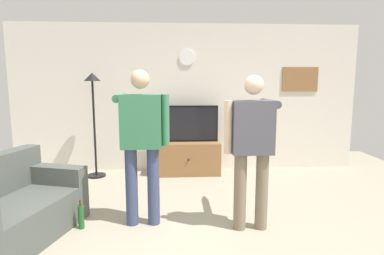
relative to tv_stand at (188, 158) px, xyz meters
The scene contains 11 objects.
ground_plane 2.62m from the tv_stand, 90.17° to the right, with size 8.40×8.40×0.00m, color #9E937F.
back_wall 1.11m from the tv_stand, 91.23° to the left, with size 6.40×0.10×2.70m, color silver.
tv_stand is the anchor object (origin of this frame).
television 0.62m from the tv_stand, 90.00° to the left, with size 1.09×0.07×0.65m.
wall_clock 1.83m from the tv_stand, 90.00° to the left, with size 0.29×0.29×0.03m, color white.
framed_picture 2.57m from the tv_stand, ahead, with size 0.68×0.04×0.45m, color olive.
floor_lamp 1.91m from the tv_stand, behind, with size 0.32×0.32×1.81m.
person_standing_nearer_lamp 2.23m from the tv_stand, 107.03° to the right, with size 0.64×0.78×1.79m.
person_standing_nearer_couch 2.38m from the tv_stand, 74.43° to the right, with size 0.63×0.78×1.73m.
side_couch 3.07m from the tv_stand, 130.32° to the right, with size 1.24×1.69×0.87m.
beverage_bottle 2.48m from the tv_stand, 121.89° to the right, with size 0.07×0.07×0.34m.
Camera 1 is at (-0.24, -2.96, 1.66)m, focal length 29.52 mm.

